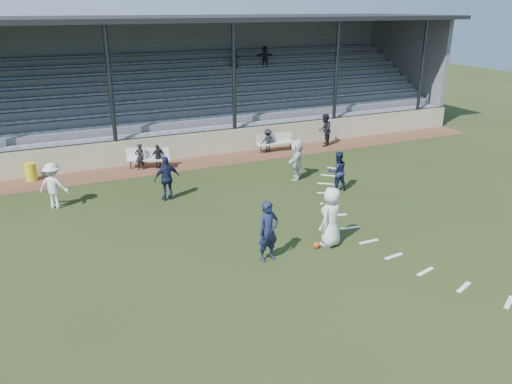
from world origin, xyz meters
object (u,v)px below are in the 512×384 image
official (325,130)px  trash_bin (31,172)px  player_white_lead (331,217)px  football (316,245)px  bench_left (148,156)px  bench_right (275,140)px  player_navy_lead (268,231)px

official → trash_bin: bearing=-49.5°
trash_bin → player_white_lead: player_white_lead is taller
trash_bin → football: 13.25m
bench_left → bench_right: same height
bench_right → official: 2.92m
football → player_navy_lead: size_ratio=0.11×
bench_right → trash_bin: size_ratio=2.60×
player_white_lead → bench_right: bearing=-134.6°
trash_bin → bench_left: bearing=-3.7°
bench_right → player_white_lead: bearing=-105.9°
bench_right → football: bearing=-108.3°
bench_left → trash_bin: 5.04m
football → bench_left: bearing=105.4°
player_navy_lead → bench_right: bearing=53.4°
bench_left → player_white_lead: bearing=-50.1°
bench_left → official: 9.54m
trash_bin → official: (14.56, -0.37, 0.48)m
bench_right → football: 11.13m
bench_right → player_navy_lead: bearing=-116.0°
bench_left → player_navy_lead: 10.44m
bench_left → football: bench_left is taller
football → player_navy_lead: (-1.70, -0.04, 0.83)m
football → official: 12.30m
bench_right → player_white_lead: 10.93m
bench_right → player_navy_lead: player_navy_lead is taller
bench_right → bench_left: bearing=-177.3°
football → official: official is taller
player_white_lead → player_navy_lead: 2.21m
player_white_lead → player_navy_lead: bearing=-25.2°
football → player_white_lead: bearing=3.7°
trash_bin → player_navy_lead: size_ratio=0.42×
trash_bin → football: bearing=-53.6°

